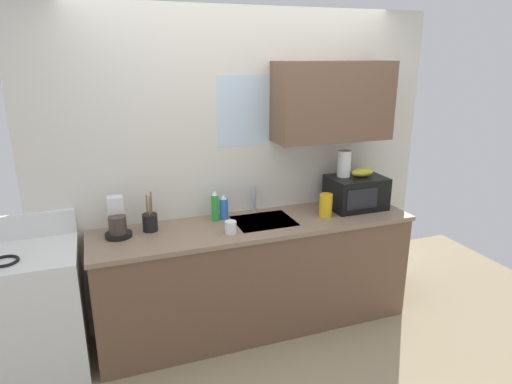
# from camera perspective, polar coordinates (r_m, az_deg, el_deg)

# --- Properties ---
(kitchen_wall_assembly) EXTENTS (3.27, 0.42, 2.50)m
(kitchen_wall_assembly) POSITION_cam_1_polar(r_m,az_deg,el_deg) (3.65, 0.28, 4.64)
(kitchen_wall_assembly) COLOR silver
(kitchen_wall_assembly) RESTS_ON ground
(counter_unit) EXTENTS (2.50, 0.63, 0.90)m
(counter_unit) POSITION_cam_1_polar(r_m,az_deg,el_deg) (3.64, 0.02, -10.46)
(counter_unit) COLOR brown
(counter_unit) RESTS_ON ground
(sink_faucet) EXTENTS (0.03, 0.03, 0.23)m
(sink_faucet) POSITION_cam_1_polar(r_m,az_deg,el_deg) (3.66, -0.22, -0.89)
(sink_faucet) COLOR #B2B5BA
(sink_faucet) RESTS_ON counter_unit
(stove_range) EXTENTS (0.60, 0.60, 1.08)m
(stove_range) POSITION_cam_1_polar(r_m,az_deg,el_deg) (3.50, -26.14, -13.59)
(stove_range) COLOR white
(stove_range) RESTS_ON ground
(microwave) EXTENTS (0.46, 0.35, 0.27)m
(microwave) POSITION_cam_1_polar(r_m,az_deg,el_deg) (3.85, 12.66, -0.04)
(microwave) COLOR black
(microwave) RESTS_ON counter_unit
(banana_bunch) EXTENTS (0.20, 0.11, 0.07)m
(banana_bunch) POSITION_cam_1_polar(r_m,az_deg,el_deg) (3.83, 13.45, 2.47)
(banana_bunch) COLOR gold
(banana_bunch) RESTS_ON microwave
(paper_towel_roll) EXTENTS (0.11, 0.11, 0.22)m
(paper_towel_roll) POSITION_cam_1_polar(r_m,az_deg,el_deg) (3.78, 11.21, 3.57)
(paper_towel_roll) COLOR white
(paper_towel_roll) RESTS_ON microwave
(coffee_maker) EXTENTS (0.19, 0.21, 0.28)m
(coffee_maker) POSITION_cam_1_polar(r_m,az_deg,el_deg) (3.34, -17.32, -3.65)
(coffee_maker) COLOR black
(coffee_maker) RESTS_ON counter_unit
(dish_soap_bottle_blue) EXTENTS (0.07, 0.07, 0.20)m
(dish_soap_bottle_blue) POSITION_cam_1_polar(r_m,az_deg,el_deg) (3.52, -4.15, -1.98)
(dish_soap_bottle_blue) COLOR blue
(dish_soap_bottle_blue) RESTS_ON counter_unit
(dish_soap_bottle_green) EXTENTS (0.06, 0.06, 0.24)m
(dish_soap_bottle_green) POSITION_cam_1_polar(r_m,az_deg,el_deg) (3.48, -5.27, -1.87)
(dish_soap_bottle_green) COLOR green
(dish_soap_bottle_green) RESTS_ON counter_unit
(cereal_canister) EXTENTS (0.10, 0.10, 0.19)m
(cereal_canister) POSITION_cam_1_polar(r_m,az_deg,el_deg) (3.61, 8.90, -1.67)
(cereal_canister) COLOR gold
(cereal_canister) RESTS_ON counter_unit
(mug_white) EXTENTS (0.08, 0.08, 0.09)m
(mug_white) POSITION_cam_1_polar(r_m,az_deg,el_deg) (3.24, -3.24, -4.55)
(mug_white) COLOR white
(mug_white) RESTS_ON counter_unit
(utensil_crock) EXTENTS (0.11, 0.11, 0.30)m
(utensil_crock) POSITION_cam_1_polar(r_m,az_deg,el_deg) (3.38, -13.39, -3.70)
(utensil_crock) COLOR black
(utensil_crock) RESTS_ON counter_unit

